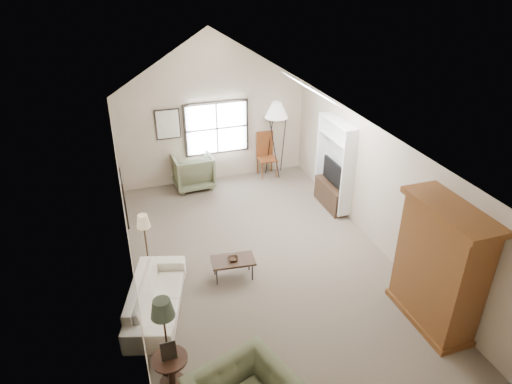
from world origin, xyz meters
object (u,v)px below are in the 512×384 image
object	(u,v)px
sofa	(156,297)
side_table	(171,371)
coffee_table	(233,268)
armchair_far	(192,170)
side_chair	(267,155)
armoire	(439,267)

from	to	relation	value
sofa	side_table	distance (m)	1.60
coffee_table	side_table	distance (m)	2.55
sofa	armchair_far	size ratio (longest dim) A/B	2.02
coffee_table	side_chair	xyz separation A→B (m)	(2.10, 3.99, 0.40)
armoire	armchair_far	bearing A→B (deg)	114.96
armoire	coffee_table	xyz separation A→B (m)	(-2.87, 2.11, -0.89)
sofa	armchair_far	bearing A→B (deg)	-2.64
armoire	coffee_table	size ratio (longest dim) A/B	2.69
armchair_far	side_table	bearing A→B (deg)	72.92
coffee_table	side_table	world-z (taller)	side_table
armchair_far	side_chair	distance (m)	2.08
coffee_table	side_chair	world-z (taller)	side_chair
armoire	side_table	bearing A→B (deg)	179.28
armoire	side_chair	distance (m)	6.17
armchair_far	side_chair	size ratio (longest dim) A/B	0.83
armoire	sofa	distance (m)	4.75
armchair_far	coffee_table	world-z (taller)	armchair_far
side_chair	armchair_far	bearing A→B (deg)	-179.28
armchair_far	sofa	bearing A→B (deg)	68.10
armoire	coffee_table	distance (m)	3.67
armoire	coffee_table	world-z (taller)	armoire
side_table	coffee_table	bearing A→B (deg)	53.62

